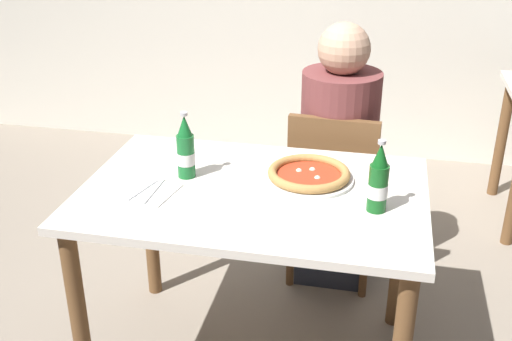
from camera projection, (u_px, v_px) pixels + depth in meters
dining_table_main at (253, 218)px, 2.22m from camera, size 1.20×0.80×0.75m
chair_behind_table at (334, 188)px, 2.78m from camera, size 0.42×0.42×0.85m
diner_seated at (337, 163)px, 2.78m from camera, size 0.34×0.34×1.21m
pizza_margherita_near at (309, 175)px, 2.23m from camera, size 0.32×0.32×0.04m
beer_bottle_left at (378, 182)px, 1.99m from camera, size 0.07×0.07×0.25m
beer_bottle_center at (186, 150)px, 2.22m from camera, size 0.07×0.07×0.25m
napkin_with_cutlery at (148, 191)px, 2.15m from camera, size 0.21×0.21×0.01m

